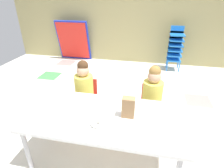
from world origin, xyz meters
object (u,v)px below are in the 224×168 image
Objects in this scene: seated_child_near_camera at (84,85)px; paper_plate_center_table at (78,102)px; kid_chair_blue_stack at (175,46)px; paper_plate_near_edge at (97,126)px; craft_table at (104,119)px; donut_powdered_on_plate at (97,124)px; seated_child_middle_seat at (153,92)px; folded_activity_table at (73,41)px; paper_bag_brown at (128,107)px.

paper_plate_center_table is at bearing -79.65° from seated_child_near_camera.
kid_chair_blue_stack is 3.33m from paper_plate_near_edge.
kid_chair_blue_stack is 3.12m from paper_plate_center_table.
craft_table is 0.78m from seated_child_near_camera.
donut_powdered_on_plate is (0.34, -0.37, 0.02)m from paper_plate_center_table.
seated_child_middle_seat is 3.35m from folded_activity_table.
kid_chair_blue_stack is at bearing 71.98° from donut_powdered_on_plate.
folded_activity_table is (-2.17, 2.55, -0.02)m from seated_child_middle_seat.
paper_bag_brown reaches higher than paper_plate_near_edge.
kid_chair_blue_stack is at bearing 71.49° from craft_table.
paper_bag_brown is 0.37m from paper_plate_near_edge.
folded_activity_table is at bearing 116.07° from donut_powdered_on_plate.
paper_plate_near_edge is 1.00× the size of paper_plate_center_table.
paper_plate_near_edge is (-0.03, -0.18, 0.05)m from craft_table.
folded_activity_table is at bearing 130.45° from seated_child_middle_seat.
paper_plate_near_edge is (0.42, -0.82, 0.02)m from seated_child_near_camera.
seated_child_middle_seat is (0.95, 0.00, 0.00)m from seated_child_near_camera.
craft_table is at bearing -26.96° from paper_plate_center_table.
folded_activity_table is 3.27m from paper_plate_center_table.
seated_child_middle_seat is at bearing 27.58° from paper_plate_center_table.
paper_bag_brown is at bearing -58.57° from folded_activity_table.
paper_bag_brown is (0.25, 0.04, 0.16)m from craft_table.
paper_bag_brown is at bearing 9.03° from craft_table.
folded_activity_table is (-2.68, 0.20, -0.04)m from kid_chair_blue_stack.
folded_activity_table is 3.75m from paper_plate_near_edge.
folded_activity_table is 3.69m from paper_bag_brown.
paper_plate_near_edge is (1.65, -3.37, 0.04)m from folded_activity_table.
seated_child_middle_seat reaches higher than donut_powdered_on_plate.
seated_child_middle_seat is 0.97m from paper_plate_near_edge.
kid_chair_blue_stack is 4.73× the size of paper_bag_brown.
folded_activity_table reaches higher than kid_chair_blue_stack.
folded_activity_table is 6.04× the size of paper_plate_center_table.
kid_chair_blue_stack is 8.81× the size of donut_powdered_on_plate.
paper_plate_center_table reaches higher than craft_table.
donut_powdered_on_plate is at bearing -62.74° from seated_child_near_camera.
kid_chair_blue_stack reaches higher than paper_plate_near_edge.
donut_powdered_on_plate is (-0.28, -0.22, -0.08)m from paper_bag_brown.
donut_powdered_on_plate is (0.42, -0.82, 0.04)m from seated_child_near_camera.
folded_activity_table is at bearing 115.68° from seated_child_near_camera.
donut_powdered_on_plate is at bearing -122.62° from seated_child_middle_seat.
craft_table is at bearing -62.24° from folded_activity_table.
craft_table is at bearing 80.36° from paper_plate_near_edge.
kid_chair_blue_stack is (0.51, 2.35, 0.02)m from seated_child_middle_seat.
paper_plate_center_table is at bearing -152.42° from seated_child_middle_seat.
craft_table is 9.14× the size of paper_plate_near_edge.
paper_bag_brown is at bearing 38.36° from donut_powdered_on_plate.
paper_plate_near_edge is at bearing -108.02° from kid_chair_blue_stack.
craft_table is 0.42m from paper_plate_center_table.
kid_chair_blue_stack reaches higher than seated_child_near_camera.
seated_child_near_camera is 0.92m from donut_powdered_on_plate.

